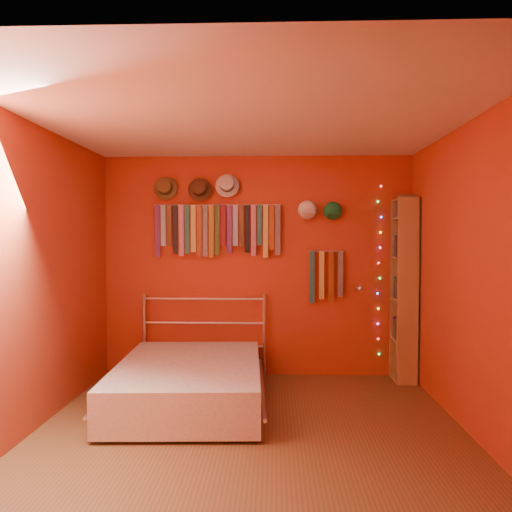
# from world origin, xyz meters

# --- Properties ---
(ground) EXTENTS (3.50, 3.50, 0.00)m
(ground) POSITION_xyz_m (0.00, 0.00, 0.00)
(ground) COLOR brown
(ground) RESTS_ON ground
(back_wall) EXTENTS (3.50, 0.02, 2.50)m
(back_wall) POSITION_xyz_m (0.00, 1.75, 1.25)
(back_wall) COLOR #A62A1A
(back_wall) RESTS_ON ground
(right_wall) EXTENTS (0.02, 3.50, 2.50)m
(right_wall) POSITION_xyz_m (1.75, 0.00, 1.25)
(right_wall) COLOR #A62A1A
(right_wall) RESTS_ON ground
(left_wall) EXTENTS (0.02, 3.50, 2.50)m
(left_wall) POSITION_xyz_m (-1.75, 0.00, 1.25)
(left_wall) COLOR #A62A1A
(left_wall) RESTS_ON ground
(ceiling) EXTENTS (3.50, 3.50, 0.02)m
(ceiling) POSITION_xyz_m (0.00, 0.00, 2.50)
(ceiling) COLOR white
(ceiling) RESTS_ON back_wall
(tie_rack) EXTENTS (1.45, 0.03, 0.60)m
(tie_rack) POSITION_xyz_m (-0.45, 1.69, 1.69)
(tie_rack) COLOR silver
(tie_rack) RESTS_ON back_wall
(small_tie_rack) EXTENTS (0.40, 0.03, 0.59)m
(small_tie_rack) POSITION_xyz_m (0.78, 1.69, 1.16)
(small_tie_rack) COLOR silver
(small_tie_rack) RESTS_ON back_wall
(fedora_olive) EXTENTS (0.27, 0.15, 0.27)m
(fedora_olive) POSITION_xyz_m (-1.04, 1.66, 2.14)
(fedora_olive) COLOR brown
(fedora_olive) RESTS_ON back_wall
(fedora_brown) EXTENTS (0.27, 0.15, 0.27)m
(fedora_brown) POSITION_xyz_m (-0.65, 1.66, 2.12)
(fedora_brown) COLOR #462B19
(fedora_brown) RESTS_ON back_wall
(fedora_white) EXTENTS (0.27, 0.15, 0.27)m
(fedora_white) POSITION_xyz_m (-0.34, 1.66, 2.17)
(fedora_white) COLOR beige
(fedora_white) RESTS_ON back_wall
(cap_white) EXTENTS (0.20, 0.25, 0.20)m
(cap_white) POSITION_xyz_m (0.57, 1.70, 1.88)
(cap_white) COLOR white
(cap_white) RESTS_ON back_wall
(cap_green) EXTENTS (0.19, 0.24, 0.19)m
(cap_green) POSITION_xyz_m (0.85, 1.70, 1.87)
(cap_green) COLOR #1C7F3D
(cap_green) RESTS_ON back_wall
(fairy_lights) EXTENTS (0.06, 0.02, 1.92)m
(fairy_lights) POSITION_xyz_m (1.38, 1.71, 1.20)
(fairy_lights) COLOR #FF3333
(fairy_lights) RESTS_ON back_wall
(reading_lamp) EXTENTS (0.07, 0.29, 0.09)m
(reading_lamp) POSITION_xyz_m (1.13, 1.52, 1.02)
(reading_lamp) COLOR silver
(reading_lamp) RESTS_ON back_wall
(bookshelf) EXTENTS (0.25, 0.34, 2.00)m
(bookshelf) POSITION_xyz_m (1.66, 1.53, 1.02)
(bookshelf) COLOR #AC884D
(bookshelf) RESTS_ON ground
(bed) EXTENTS (1.49, 1.96, 0.93)m
(bed) POSITION_xyz_m (-0.60, 0.68, 0.22)
(bed) COLOR silver
(bed) RESTS_ON ground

